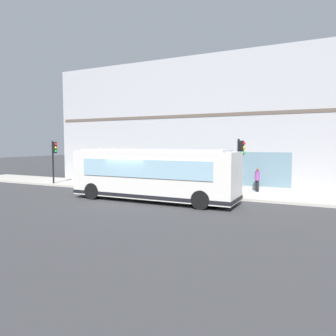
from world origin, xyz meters
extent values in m
plane|color=#38383A|center=(0.00, 0.00, 0.00)|extent=(120.00, 120.00, 0.00)
cube|color=#B2ADA3|center=(4.64, 0.00, 0.07)|extent=(4.08, 40.00, 0.15)
cube|color=#A8A8AD|center=(10.29, 0.00, 5.00)|extent=(7.23, 23.69, 10.01)
cube|color=brown|center=(6.83, 0.00, 5.50)|extent=(0.36, 23.22, 0.24)
cube|color=slate|center=(6.73, 0.00, 1.60)|extent=(0.12, 16.59, 2.40)
cube|color=silver|center=(0.35, -1.15, 1.60)|extent=(2.52, 10.01, 2.70)
cube|color=silver|center=(0.35, -1.15, 3.01)|extent=(2.14, 9.00, 0.12)
cube|color=#8CB2C6|center=(0.34, 3.83, 2.05)|extent=(2.20, 0.08, 1.20)
cube|color=#8CB2C6|center=(1.62, -1.15, 2.00)|extent=(0.08, 8.20, 1.00)
cube|color=#8CB2C6|center=(-0.92, -1.15, 2.00)|extent=(0.08, 8.20, 1.00)
cube|color=black|center=(0.35, -1.15, 0.43)|extent=(2.56, 10.05, 0.20)
cylinder|color=black|center=(1.49, 2.45, 0.50)|extent=(0.30, 1.00, 1.00)
cylinder|color=black|center=(-0.81, 2.45, 0.50)|extent=(0.30, 1.00, 1.00)
cylinder|color=black|center=(1.51, -4.55, 0.50)|extent=(0.30, 1.00, 1.00)
cylinder|color=black|center=(-0.79, -4.55, 0.50)|extent=(0.30, 1.00, 1.00)
cylinder|color=black|center=(3.25, -5.49, 1.91)|extent=(0.14, 0.14, 3.53)
cube|color=black|center=(3.25, -5.68, 3.13)|extent=(0.32, 0.24, 0.90)
sphere|color=red|center=(3.25, -5.81, 3.41)|extent=(0.20, 0.20, 0.20)
sphere|color=yellow|center=(3.25, -5.81, 3.13)|extent=(0.20, 0.20, 0.20)
sphere|color=green|center=(3.25, -5.81, 2.85)|extent=(0.20, 0.20, 0.20)
cylinder|color=black|center=(3.14, 9.68, 1.88)|extent=(0.14, 0.14, 3.47)
cube|color=black|center=(3.14, 9.49, 3.07)|extent=(0.32, 0.24, 0.90)
sphere|color=red|center=(3.14, 9.36, 3.35)|extent=(0.20, 0.20, 0.20)
sphere|color=yellow|center=(3.14, 9.36, 3.07)|extent=(0.20, 0.20, 0.20)
sphere|color=green|center=(3.14, 9.36, 2.79)|extent=(0.20, 0.20, 0.20)
cylinder|color=yellow|center=(6.05, -3.10, 0.43)|extent=(0.24, 0.24, 0.55)
sphere|color=yellow|center=(6.05, -3.10, 0.78)|extent=(0.22, 0.22, 0.22)
cylinder|color=yellow|center=(6.05, -3.27, 0.48)|extent=(0.10, 0.12, 0.10)
cylinder|color=yellow|center=(6.22, -3.10, 0.48)|extent=(0.12, 0.10, 0.10)
cylinder|color=black|center=(3.26, 5.04, 0.58)|extent=(0.14, 0.14, 0.86)
cylinder|color=black|center=(3.10, 5.11, 0.58)|extent=(0.14, 0.14, 0.86)
cylinder|color=black|center=(3.18, 5.08, 1.36)|extent=(0.32, 0.32, 0.68)
sphere|color=#9E704C|center=(3.18, 5.08, 1.82)|extent=(0.23, 0.23, 0.23)
cylinder|color=black|center=(5.82, -6.14, 0.54)|extent=(0.14, 0.14, 0.77)
cylinder|color=black|center=(5.70, -6.27, 0.54)|extent=(0.14, 0.14, 0.77)
cylinder|color=#8C3F8C|center=(5.76, -6.20, 1.23)|extent=(0.32, 0.32, 0.61)
sphere|color=brown|center=(5.76, -6.20, 1.64)|extent=(0.21, 0.21, 0.21)
cylinder|color=#3F8C4C|center=(5.42, 8.24, 0.58)|extent=(0.14, 0.14, 0.87)
cylinder|color=#3F8C4C|center=(5.40, 8.42, 0.58)|extent=(0.14, 0.14, 0.87)
cylinder|color=silver|center=(5.41, 8.33, 1.36)|extent=(0.32, 0.32, 0.69)
sphere|color=tan|center=(5.41, 8.33, 1.82)|extent=(0.24, 0.24, 0.24)
camera|label=1|loc=(-16.12, -10.14, 3.39)|focal=34.11mm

